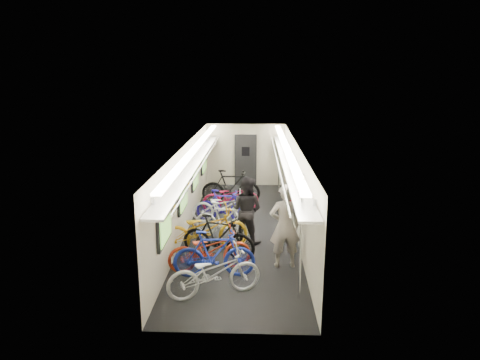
# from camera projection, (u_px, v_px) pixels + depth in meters

# --- Properties ---
(train_car_shell) EXTENTS (10.00, 10.00, 10.00)m
(train_car_shell) POSITION_uv_depth(u_px,v_px,m) (229.00, 166.00, 12.32)
(train_car_shell) COLOR black
(train_car_shell) RESTS_ON ground
(bicycle_0) EXTENTS (1.98, 1.27, 0.98)m
(bicycle_0) POSITION_uv_depth(u_px,v_px,m) (214.00, 273.00, 8.27)
(bicycle_0) COLOR #B6B6BB
(bicycle_0) RESTS_ON ground
(bicycle_1) EXTENTS (1.79, 0.63, 1.05)m
(bicycle_1) POSITION_uv_depth(u_px,v_px,m) (214.00, 254.00, 9.04)
(bicycle_1) COLOR #1A2CA1
(bicycle_1) RESTS_ON ground
(bicycle_2) EXTENTS (1.94, 1.09, 0.97)m
(bicycle_2) POSITION_uv_depth(u_px,v_px,m) (210.00, 250.00, 9.37)
(bicycle_2) COLOR #9E2811
(bicycle_2) RESTS_ON ground
(bicycle_3) EXTENTS (1.86, 0.98, 1.08)m
(bicycle_3) POSITION_uv_depth(u_px,v_px,m) (218.00, 237.00, 9.95)
(bicycle_3) COLOR black
(bicycle_3) RESTS_ON ground
(bicycle_4) EXTENTS (2.30, 1.38, 1.14)m
(bicycle_4) POSITION_uv_depth(u_px,v_px,m) (204.00, 229.00, 10.35)
(bicycle_4) COLOR #C78912
(bicycle_4) RESTS_ON ground
(bicycle_5) EXTENTS (1.68, 0.86, 0.97)m
(bicycle_5) POSITION_uv_depth(u_px,v_px,m) (224.00, 220.00, 11.30)
(bicycle_5) COLOR white
(bicycle_5) RESTS_ON ground
(bicycle_6) EXTENTS (1.85, 0.71, 0.96)m
(bicycle_6) POSITION_uv_depth(u_px,v_px,m) (223.00, 206.00, 12.48)
(bicycle_6) COLOR silver
(bicycle_6) RESTS_ON ground
(bicycle_7) EXTENTS (1.67, 0.64, 0.98)m
(bicycle_7) POSITION_uv_depth(u_px,v_px,m) (223.00, 206.00, 12.48)
(bicycle_7) COLOR #231996
(bicycle_7) RESTS_ON ground
(bicycle_8) EXTENTS (1.89, 1.03, 0.94)m
(bicycle_8) POSITION_uv_depth(u_px,v_px,m) (231.00, 197.00, 13.48)
(bicycle_8) COLOR maroon
(bicycle_8) RESTS_ON ground
(bicycle_9) EXTENTS (1.97, 0.60, 1.17)m
(bicycle_9) POSITION_uv_depth(u_px,v_px,m) (231.00, 187.00, 14.21)
(bicycle_9) COLOR black
(bicycle_9) RESTS_ON ground
(passenger_near) EXTENTS (0.75, 0.55, 1.91)m
(passenger_near) POSITION_uv_depth(u_px,v_px,m) (285.00, 226.00, 9.46)
(passenger_near) COLOR gray
(passenger_near) RESTS_ON ground
(passenger_mid) EXTENTS (1.04, 0.96, 1.74)m
(passenger_mid) POSITION_uv_depth(u_px,v_px,m) (246.00, 210.00, 10.90)
(passenger_mid) COLOR black
(passenger_mid) RESTS_ON ground
(backpack) EXTENTS (0.29, 0.23, 0.38)m
(backpack) POSITION_uv_depth(u_px,v_px,m) (293.00, 199.00, 10.35)
(backpack) COLOR red
(backpack) RESTS_ON passenger_near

